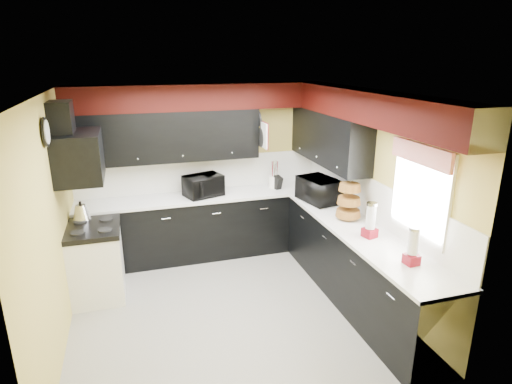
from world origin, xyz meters
TOP-DOWN VIEW (x-y plane):
  - ground at (0.00, 0.00)m, footprint 3.60×3.60m
  - wall_back at (0.00, 1.80)m, footprint 3.60×0.06m
  - wall_right at (1.80, 0.00)m, footprint 0.06×3.60m
  - wall_left at (-1.80, 0.00)m, footprint 0.06×3.60m
  - ceiling at (0.00, 0.00)m, footprint 3.60×3.60m
  - cab_back at (0.00, 1.50)m, footprint 3.60×0.60m
  - cab_right at (1.50, -0.30)m, footprint 0.60×3.00m
  - counter_back at (0.00, 1.50)m, footprint 3.62×0.64m
  - counter_right at (1.50, -0.30)m, footprint 0.64×3.02m
  - splash_back at (0.00, 1.79)m, footprint 3.60×0.02m
  - splash_right at (1.79, 0.00)m, footprint 0.02×3.60m
  - upper_back at (-0.50, 1.62)m, footprint 2.60×0.35m
  - upper_right at (1.62, 0.90)m, footprint 0.35×1.80m
  - soffit_back at (0.00, 1.62)m, footprint 3.60×0.36m
  - soffit_right at (1.62, -0.18)m, footprint 0.36×3.24m
  - stove at (-1.50, 0.75)m, footprint 0.60×0.75m
  - cooktop at (-1.50, 0.75)m, footprint 0.62×0.77m
  - hood at (-1.55, 0.75)m, footprint 0.50×0.78m
  - hood_duct at (-1.68, 0.75)m, footprint 0.24×0.40m
  - window at (1.79, -0.90)m, footprint 0.03×0.86m
  - valance at (1.73, -0.90)m, footprint 0.04×0.88m
  - pan_top at (0.82, 1.55)m, footprint 0.03×0.22m
  - pan_mid at (0.82, 1.42)m, footprint 0.03×0.28m
  - pan_low at (0.82, 1.68)m, footprint 0.03×0.24m
  - cut_board at (0.83, 1.30)m, footprint 0.03×0.26m
  - baskets at (1.52, 0.05)m, footprint 0.27×0.27m
  - clock at (-1.77, 0.25)m, footprint 0.03×0.30m
  - deco_plate at (1.77, -0.35)m, footprint 0.03×0.24m
  - toaster_oven at (-0.02, 1.47)m, footprint 0.62×0.57m
  - microwave at (1.46, 0.77)m, footprint 0.52×0.66m
  - utensil_crock at (1.08, 1.55)m, footprint 0.19×0.19m
  - knife_block at (1.10, 1.47)m, footprint 0.12×0.15m
  - kettle at (-1.63, 1.03)m, footprint 0.22×0.22m
  - dispenser_a at (1.48, -0.52)m, footprint 0.17×0.17m
  - dispenser_b at (1.52, -1.21)m, footprint 0.14×0.14m

SIDE VIEW (x-z plane):
  - ground at x=0.00m, z-range 0.00..0.00m
  - stove at x=-1.50m, z-range 0.00..0.86m
  - cab_back at x=0.00m, z-range 0.00..0.90m
  - cab_right at x=1.50m, z-range 0.00..0.90m
  - cooktop at x=-1.50m, z-range 0.86..0.92m
  - counter_back at x=0.00m, z-range 0.90..0.94m
  - counter_right at x=1.50m, z-range 0.90..0.94m
  - kettle at x=-1.63m, z-range 0.92..1.11m
  - utensil_crock at x=1.08m, z-range 0.94..1.12m
  - knife_block at x=1.10m, z-range 0.94..1.14m
  - toaster_oven at x=-0.02m, z-range 0.94..1.24m
  - microwave at x=1.46m, z-range 0.94..1.27m
  - dispenser_b at x=1.52m, z-range 0.94..1.29m
  - dispenser_a at x=1.48m, z-range 0.94..1.31m
  - baskets at x=1.52m, z-range 0.93..1.43m
  - splash_back at x=0.00m, z-range 0.94..1.44m
  - splash_right at x=1.79m, z-range 0.94..1.44m
  - wall_back at x=0.00m, z-range 0.00..2.50m
  - wall_right at x=1.80m, z-range 0.00..2.50m
  - wall_left at x=-1.80m, z-range 0.00..2.50m
  - window at x=1.79m, z-range 1.07..2.03m
  - pan_low at x=0.82m, z-range 1.51..1.93m
  - pan_mid at x=0.82m, z-range 1.52..1.98m
  - hood at x=-1.55m, z-range 1.50..2.06m
  - upper_back at x=-0.50m, z-range 1.45..2.15m
  - upper_right at x=1.62m, z-range 1.45..2.15m
  - cut_board at x=0.83m, z-range 1.62..1.98m
  - valance at x=1.73m, z-range 1.85..2.05m
  - pan_top at x=0.82m, z-range 1.80..2.20m
  - clock at x=-1.77m, z-range 2.00..2.30m
  - hood_duct at x=-1.68m, z-range 2.00..2.40m
  - deco_plate at x=1.77m, z-range 2.13..2.37m
  - soffit_back at x=0.00m, z-range 2.15..2.50m
  - soffit_right at x=1.62m, z-range 2.15..2.50m
  - ceiling at x=0.00m, z-range 2.47..2.53m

